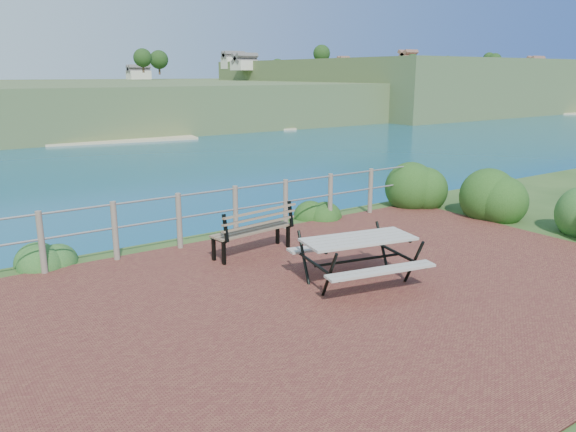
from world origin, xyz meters
name	(u,v)px	position (x,y,z in m)	size (l,w,h in m)	color
ground	(352,293)	(0.00, 0.00, 0.00)	(10.00, 7.00, 0.12)	maroon
safety_railing	(235,209)	(0.00, 3.35, 0.57)	(9.40, 0.10, 1.00)	#6B5B4C
distant_bay	(346,83)	(173.07, 202.61, -1.52)	(290.00, 232.36, 24.00)	#495C2E
picnic_table	(358,255)	(0.30, 0.22, 0.45)	(1.76, 1.42, 0.70)	gray
park_bench	(252,223)	(-0.26, 2.32, 0.57)	(1.57, 0.58, 0.86)	brown
shrub_right_front	(490,214)	(5.65, 1.78, 0.00)	(1.50, 1.50, 2.12)	#173C12
shrub_right_edge	(408,207)	(4.59, 3.27, 0.00)	(1.25, 1.25, 1.78)	#173C12
shrub_lip_west	(46,264)	(-3.33, 3.85, 0.00)	(0.80, 0.80, 0.55)	#205722
shrub_lip_east	(318,217)	(2.27, 3.73, 0.00)	(0.77, 0.77, 0.52)	#173C12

